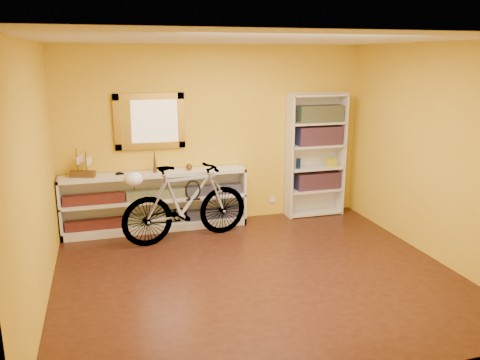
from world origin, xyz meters
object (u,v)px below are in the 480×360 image
object	(u,v)px
bookcase	(315,155)
bicycle	(186,202)
helmet	(134,179)
console_unit	(156,201)

from	to	relation	value
bookcase	bicycle	distance (m)	2.23
bookcase	helmet	bearing A→B (deg)	-166.82
console_unit	helmet	bearing A→B (deg)	-117.59
console_unit	bookcase	size ratio (longest dim) A/B	1.37
bookcase	bicycle	bearing A→B (deg)	-165.96
bicycle	helmet	size ratio (longest dim) A/B	7.62
console_unit	helmet	distance (m)	0.87
console_unit	bicycle	size ratio (longest dim) A/B	1.45
bicycle	helmet	bearing A→B (deg)	90.00
console_unit	bicycle	world-z (taller)	bicycle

